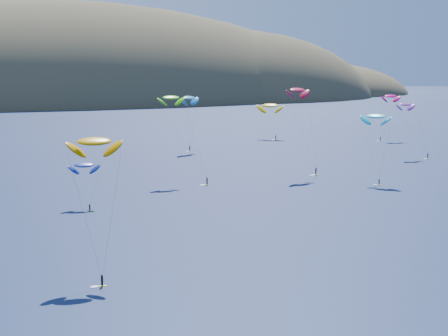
% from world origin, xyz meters
% --- Properties ---
extents(island, '(730.00, 300.00, 210.00)m').
position_xyz_m(island, '(39.40, 562.36, -10.74)').
color(island, '#3D3526').
rests_on(island, ground).
extents(kitesurfer_2, '(8.63, 12.13, 22.71)m').
position_xyz_m(kitesurfer_2, '(-47.78, 47.22, 20.36)').
color(kitesurfer_2, '#DBFD1C').
rests_on(kitesurfer_2, ground).
extents(kitesurfer_3, '(11.00, 13.30, 25.44)m').
position_xyz_m(kitesurfer_3, '(-13.05, 117.60, 23.24)').
color(kitesurfer_3, '#DBFD1C').
rests_on(kitesurfer_3, ground).
extents(kitesurfer_4, '(10.61, 9.05, 22.87)m').
position_xyz_m(kitesurfer_4, '(12.16, 175.03, 20.13)').
color(kitesurfer_4, '#DBFD1C').
rests_on(kitesurfer_4, ground).
extents(kitesurfer_5, '(8.22, 11.71, 20.63)m').
position_xyz_m(kitesurfer_5, '(39.45, 94.69, 18.23)').
color(kitesurfer_5, '#DBFD1C').
rests_on(kitesurfer_5, ground).
extents(kitesurfer_6, '(8.77, 10.11, 20.77)m').
position_xyz_m(kitesurfer_6, '(77.78, 130.51, 18.60)').
color(kitesurfer_6, '#DBFD1C').
rests_on(kitesurfer_6, ground).
extents(kitesurfer_8, '(12.40, 6.09, 21.60)m').
position_xyz_m(kitesurfer_8, '(105.34, 175.46, 19.05)').
color(kitesurfer_8, '#DBFD1C').
rests_on(kitesurfer_8, ground).
extents(kitesurfer_9, '(9.75, 7.99, 27.48)m').
position_xyz_m(kitesurfer_9, '(24.92, 113.57, 24.99)').
color(kitesurfer_9, '#DBFD1C').
rests_on(kitesurfer_9, ground).
extents(kitesurfer_10, '(7.40, 8.75, 11.50)m').
position_xyz_m(kitesurfer_10, '(-41.89, 93.10, 9.52)').
color(kitesurfer_10, '#DBFD1C').
rests_on(kitesurfer_10, ground).
extents(kitesurfer_11, '(12.51, 14.53, 17.92)m').
position_xyz_m(kitesurfer_11, '(59.35, 200.83, 14.65)').
color(kitesurfer_11, '#DBFD1C').
rests_on(kitesurfer_11, ground).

